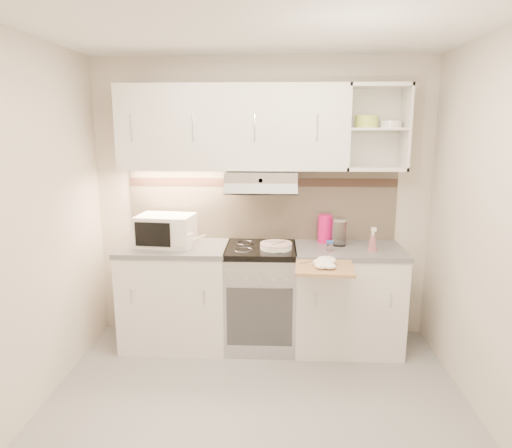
# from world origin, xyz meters

# --- Properties ---
(ground) EXTENTS (3.00, 3.00, 0.00)m
(ground) POSITION_xyz_m (0.00, 0.00, 0.00)
(ground) COLOR gray
(ground) RESTS_ON ground
(room_shell) EXTENTS (3.04, 2.84, 2.52)m
(room_shell) POSITION_xyz_m (0.00, 0.37, 1.63)
(room_shell) COLOR beige
(room_shell) RESTS_ON ground
(base_cabinet_left) EXTENTS (0.90, 0.60, 0.86)m
(base_cabinet_left) POSITION_xyz_m (-0.75, 1.10, 0.43)
(base_cabinet_left) COLOR white
(base_cabinet_left) RESTS_ON ground
(worktop_left) EXTENTS (0.92, 0.62, 0.04)m
(worktop_left) POSITION_xyz_m (-0.75, 1.10, 0.88)
(worktop_left) COLOR slate
(worktop_left) RESTS_ON base_cabinet_left
(base_cabinet_right) EXTENTS (0.90, 0.60, 0.86)m
(base_cabinet_right) POSITION_xyz_m (0.75, 1.10, 0.43)
(base_cabinet_right) COLOR white
(base_cabinet_right) RESTS_ON ground
(worktop_right) EXTENTS (0.92, 0.62, 0.04)m
(worktop_right) POSITION_xyz_m (0.75, 1.10, 0.88)
(worktop_right) COLOR slate
(worktop_right) RESTS_ON base_cabinet_right
(electric_range) EXTENTS (0.60, 0.60, 0.90)m
(electric_range) POSITION_xyz_m (0.00, 1.10, 0.45)
(electric_range) COLOR #B7B7BC
(electric_range) RESTS_ON ground
(microwave) EXTENTS (0.50, 0.40, 0.26)m
(microwave) POSITION_xyz_m (-0.82, 1.12, 1.03)
(microwave) COLOR white
(microwave) RESTS_ON worktop_left
(watering_can) EXTENTS (0.23, 0.12, 0.20)m
(watering_can) POSITION_xyz_m (-0.62, 1.02, 0.97)
(watering_can) COLOR white
(watering_can) RESTS_ON worktop_left
(plate_stack) EXTENTS (0.27, 0.27, 0.06)m
(plate_stack) POSITION_xyz_m (0.13, 1.04, 0.93)
(plate_stack) COLOR white
(plate_stack) RESTS_ON electric_range
(bread_loaf) EXTENTS (0.16, 0.16, 0.04)m
(bread_loaf) POSITION_xyz_m (0.18, 1.13, 0.92)
(bread_loaf) COLOR #A4863F
(bread_loaf) RESTS_ON electric_range
(pink_pitcher) EXTENTS (0.13, 0.12, 0.25)m
(pink_pitcher) POSITION_xyz_m (0.56, 1.28, 1.02)
(pink_pitcher) COLOR #E10D6A
(pink_pitcher) RESTS_ON worktop_right
(glass_jar) EXTENTS (0.13, 0.13, 0.24)m
(glass_jar) POSITION_xyz_m (0.67, 1.17, 1.02)
(glass_jar) COLOR silver
(glass_jar) RESTS_ON worktop_right
(spice_jar) EXTENTS (0.06, 0.06, 0.09)m
(spice_jar) POSITION_xyz_m (0.57, 0.99, 0.94)
(spice_jar) COLOR silver
(spice_jar) RESTS_ON worktop_right
(spray_bottle) EXTENTS (0.08, 0.08, 0.21)m
(spray_bottle) POSITION_xyz_m (0.93, 1.01, 0.98)
(spray_bottle) COLOR pink
(spray_bottle) RESTS_ON worktop_right
(cutting_board) EXTENTS (0.45, 0.41, 0.02)m
(cutting_board) POSITION_xyz_m (0.49, 0.61, 0.87)
(cutting_board) COLOR tan
(cutting_board) RESTS_ON base_cabinet_right
(dish_towel) EXTENTS (0.30, 0.26, 0.07)m
(dish_towel) POSITION_xyz_m (0.51, 0.60, 0.92)
(dish_towel) COLOR white
(dish_towel) RESTS_ON cutting_board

